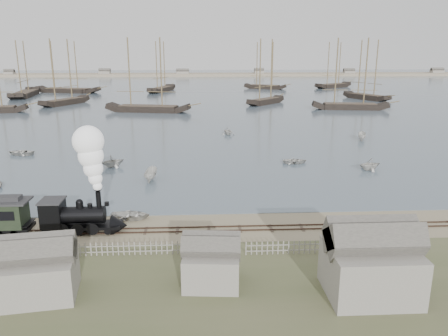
{
  "coord_description": "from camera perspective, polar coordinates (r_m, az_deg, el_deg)",
  "views": [
    {
      "loc": [
        1.38,
        -40.73,
        16.65
      ],
      "look_at": [
        3.97,
        7.59,
        3.5
      ],
      "focal_mm": 35.0,
      "sensor_mm": 36.0,
      "label": 1
    }
  ],
  "objects": [
    {
      "name": "schooner_9",
      "position": [
        206.18,
        14.24,
        12.92
      ],
      "size": [
        19.89,
        15.97,
        20.0
      ],
      "primitive_type": null,
      "rotation": [
        0.0,
        0.0,
        0.61
      ],
      "color": "black",
      "rests_on": "harbor_water"
    },
    {
      "name": "schooner_8",
      "position": [
        194.19,
        5.44,
        13.19
      ],
      "size": [
        18.36,
        11.87,
        20.0
      ],
      "primitive_type": null,
      "rotation": [
        0.0,
        0.0,
        -0.45
      ],
      "color": "black",
      "rests_on": "harbor_water"
    },
    {
      "name": "schooner_1",
      "position": [
        145.59,
        -20.37,
        11.69
      ],
      "size": [
        12.21,
        18.67,
        20.0
      ],
      "primitive_type": null,
      "rotation": [
        0.0,
        0.0,
        1.11
      ],
      "color": "black",
      "rests_on": "harbor_water"
    },
    {
      "name": "rowboat_3",
      "position": [
        66.69,
        9.25,
        0.93
      ],
      "size": [
        2.62,
        3.65,
        0.75
      ],
      "primitive_type": "imported",
      "rotation": [
        0.0,
        0.0,
        1.58
      ],
      "color": "beige",
      "rests_on": "harbor_water"
    },
    {
      "name": "schooner_2",
      "position": [
        122.39,
        -10.06,
        11.89
      ],
      "size": [
        23.81,
        9.94,
        20.0
      ],
      "primitive_type": null,
      "rotation": [
        0.0,
        0.0,
        -0.2
      ],
      "color": "black",
      "rests_on": "harbor_water"
    },
    {
      "name": "picket_fence_west",
      "position": [
        38.43,
        -14.86,
        -11.02
      ],
      "size": [
        19.0,
        0.1,
        1.2
      ],
      "primitive_type": null,
      "color": "gray",
      "rests_on": "ground"
    },
    {
      "name": "rowboat_4",
      "position": [
        65.34,
        18.49,
        0.5
      ],
      "size": [
        3.69,
        4.02,
        1.78
      ],
      "primitive_type": "imported",
      "rotation": [
        0.0,
        0.0,
        4.98
      ],
      "color": "beige",
      "rests_on": "harbor_water"
    },
    {
      "name": "rowboat_7",
      "position": [
        88.02,
        0.5,
        4.87
      ],
      "size": [
        3.91,
        3.7,
        1.62
      ],
      "primitive_type": "imported",
      "rotation": [
        0.0,
        0.0,
        0.44
      ],
      "color": "beige",
      "rests_on": "harbor_water"
    },
    {
      "name": "schooner_5",
      "position": [
        159.42,
        18.36,
        12.08
      ],
      "size": [
        12.02,
        18.89,
        20.0
      ],
      "primitive_type": null,
      "rotation": [
        0.0,
        0.0,
        -1.13
      ],
      "color": "black",
      "rests_on": "harbor_water"
    },
    {
      "name": "locomotive",
      "position": [
        41.89,
        -17.22,
        -2.38
      ],
      "size": [
        7.81,
        2.92,
        9.73
      ],
      "color": "black",
      "rests_on": "ground"
    },
    {
      "name": "beached_dinghy",
      "position": [
        45.54,
        -12.13,
        -6.04
      ],
      "size": [
        3.15,
        4.2,
        0.83
      ],
      "primitive_type": "imported",
      "rotation": [
        0.0,
        0.0,
        1.5
      ],
      "color": "beige",
      "rests_on": "ground"
    },
    {
      "name": "shed_mid",
      "position": [
        33.21,
        -1.64,
        -14.89
      ],
      "size": [
        4.0,
        3.5,
        3.6
      ],
      "primitive_type": null,
      "color": "gray",
      "rests_on": "ground"
    },
    {
      "name": "rowboat_1",
      "position": [
        65.64,
        -14.38,
        0.89
      ],
      "size": [
        4.21,
        4.4,
        1.79
      ],
      "primitive_type": "imported",
      "rotation": [
        0.0,
        0.0,
        2.07
      ],
      "color": "beige",
      "rests_on": "harbor_water"
    },
    {
      "name": "picket_fence_east",
      "position": [
        38.8,
        14.16,
        -10.71
      ],
      "size": [
        15.0,
        0.1,
        1.2
      ],
      "primitive_type": null,
      "color": "gray",
      "rests_on": "ground"
    },
    {
      "name": "schooner_4",
      "position": [
        130.78,
        16.43,
        11.71
      ],
      "size": [
        21.77,
        7.98,
        20.0
      ],
      "primitive_type": null,
      "rotation": [
        0.0,
        0.0,
        -0.15
      ],
      "color": "black",
      "rests_on": "harbor_water"
    },
    {
      "name": "rowboat_5",
      "position": [
        86.77,
        17.56,
        3.96
      ],
      "size": [
        4.0,
        2.61,
        1.45
      ],
      "primitive_type": "imported",
      "rotation": [
        0.0,
        0.0,
        2.79
      ],
      "color": "beige",
      "rests_on": "harbor_water"
    },
    {
      "name": "shed_right",
      "position": [
        33.57,
        18.32,
        -15.38
      ],
      "size": [
        6.0,
        5.0,
        5.1
      ],
      "primitive_type": null,
      "color": "gray",
      "rests_on": "ground"
    },
    {
      "name": "rowboat_6",
      "position": [
        78.51,
        -25.03,
        1.89
      ],
      "size": [
        3.77,
        4.76,
        0.89
      ],
      "primitive_type": "imported",
      "rotation": [
        0.0,
        0.0,
        4.53
      ],
      "color": "beige",
      "rests_on": "harbor_water"
    },
    {
      "name": "schooner_10",
      "position": [
        177.85,
        -24.88,
        11.71
      ],
      "size": [
        9.91,
        27.84,
        20.0
      ],
      "primitive_type": null,
      "rotation": [
        0.0,
        0.0,
        -1.44
      ],
      "color": "black",
      "rests_on": "harbor_water"
    },
    {
      "name": "harbor_water",
      "position": [
        211.39,
        -3.49,
        10.67
      ],
      "size": [
        600.0,
        336.0,
        0.06
      ],
      "primitive_type": "cube",
      "color": "#424F5E",
      "rests_on": "ground"
    },
    {
      "name": "far_spit",
      "position": [
        291.21,
        -3.41,
        11.9
      ],
      "size": [
        500.0,
        20.0,
        1.8
      ],
      "primitive_type": "cube",
      "color": "tan",
      "rests_on": "ground"
    },
    {
      "name": "schooner_3",
      "position": [
        139.11,
        5.56,
        12.42
      ],
      "size": [
        14.0,
        15.2,
        20.0
      ],
      "primitive_type": null,
      "rotation": [
        0.0,
        0.0,
        0.85
      ],
      "color": "black",
      "rests_on": "harbor_water"
    },
    {
      "name": "rowboat_2",
      "position": [
        57.92,
        -9.58,
        -0.89
      ],
      "size": [
        3.97,
        1.78,
        1.49
      ],
      "primitive_type": "imported",
      "rotation": [
        0.0,
        0.0,
        3.05
      ],
      "color": "beige",
      "rests_on": "harbor_water"
    },
    {
      "name": "rail_track",
      "position": [
        42.16,
        -4.74,
        -8.05
      ],
      "size": [
        120.0,
        1.8,
        0.16
      ],
      "color": "#3D2A21",
      "rests_on": "ground"
    },
    {
      "name": "schooner_7",
      "position": [
        183.06,
        -8.24,
        12.99
      ],
      "size": [
        10.96,
        21.68,
        20.0
      ],
      "primitive_type": null,
      "rotation": [
        0.0,
        0.0,
        1.27
      ],
      "color": "black",
      "rests_on": "harbor_water"
    },
    {
      "name": "schooner_6",
      "position": [
        187.45,
        -19.99,
        12.3
      ],
      "size": [
        27.3,
        13.09,
        20.0
      ],
      "primitive_type": null,
      "rotation": [
        0.0,
        0.0,
        -0.27
      ],
      "color": "black",
      "rests_on": "harbor_water"
    },
    {
      "name": "shed_left",
      "position": [
        34.29,
        -22.84,
        -15.16
      ],
      "size": [
        5.0,
        4.0,
        4.1
      ],
      "primitive_type": null,
      "color": "gray",
      "rests_on": "ground"
    },
    {
      "name": "ground",
      "position": [
        44.02,
        -4.67,
        -7.07
      ],
      "size": [
        600.0,
        600.0,
        0.0
      ],
      "primitive_type": "plane",
      "color": "gray",
      "rests_on": "ground"
    }
  ]
}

